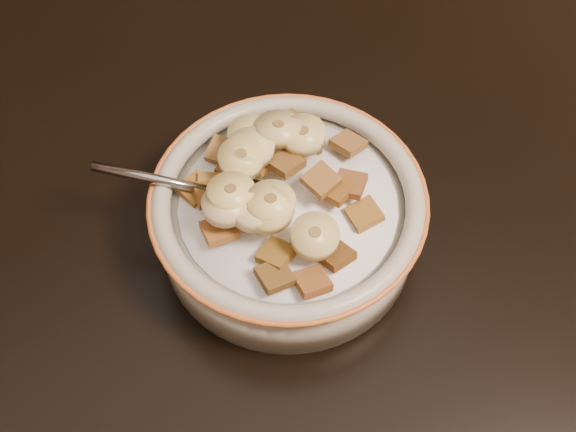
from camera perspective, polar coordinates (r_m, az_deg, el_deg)
cereal_bowl at (r=0.51m, az=0.00°, el=-0.53°), size 0.18×0.18×0.04m
milk at (r=0.49m, az=0.00°, el=0.87°), size 0.15×0.15×0.00m
spoon at (r=0.49m, az=-3.37°, el=1.48°), size 0.05×0.05×0.01m
cereal_square_0 at (r=0.46m, az=-0.93°, el=-3.03°), size 0.03×0.03×0.01m
cereal_square_1 at (r=0.49m, az=-6.01°, el=2.27°), size 0.03×0.03×0.01m
cereal_square_2 at (r=0.48m, az=6.07°, el=0.15°), size 0.02×0.02×0.01m
cereal_square_3 at (r=0.50m, az=-7.32°, el=2.11°), size 0.02×0.02×0.01m
cereal_square_4 at (r=0.47m, az=-5.51°, el=-1.14°), size 0.02×0.02×0.01m
cereal_square_5 at (r=0.50m, az=-3.06°, el=3.97°), size 0.02×0.02×0.01m
cereal_square_6 at (r=0.48m, az=-4.72°, el=0.81°), size 0.02×0.02×0.01m
cereal_square_7 at (r=0.50m, az=-4.28°, el=3.80°), size 0.03×0.03×0.01m
cereal_square_8 at (r=0.48m, az=2.64°, el=2.86°), size 0.02×0.02×0.01m
cereal_square_9 at (r=0.45m, az=-1.05°, el=-4.76°), size 0.02×0.02×0.01m
cereal_square_10 at (r=0.45m, az=1.91°, el=-5.20°), size 0.02×0.02×0.01m
cereal_square_11 at (r=0.47m, az=-4.59°, el=-0.28°), size 0.03×0.03×0.01m
cereal_square_12 at (r=0.50m, az=-4.24°, el=4.15°), size 0.03×0.03×0.01m
cereal_square_13 at (r=0.50m, az=-2.87°, el=4.19°), size 0.03×0.03×0.01m
cereal_square_14 at (r=0.52m, az=0.37°, el=7.19°), size 0.02×0.02×0.01m
cereal_square_15 at (r=0.49m, az=-0.17°, el=4.18°), size 0.02×0.02×0.01m
cereal_square_16 at (r=0.46m, az=3.75°, el=-3.09°), size 0.02×0.02×0.01m
cereal_square_17 at (r=0.48m, az=-4.83°, el=1.13°), size 0.03×0.03×0.01m
cereal_square_18 at (r=0.52m, az=1.42°, el=6.72°), size 0.03×0.03×0.01m
cereal_square_19 at (r=0.51m, az=1.40°, el=6.18°), size 0.02×0.02×0.01m
cereal_square_20 at (r=0.51m, az=-5.18°, el=5.14°), size 0.03×0.03×0.01m
cereal_square_21 at (r=0.49m, az=-6.19°, el=1.71°), size 0.03×0.02×0.01m
cereal_square_22 at (r=0.51m, az=1.70°, el=6.15°), size 0.03×0.03×0.01m
cereal_square_23 at (r=0.51m, az=4.78°, el=5.73°), size 0.02×0.02×0.01m
cereal_square_24 at (r=0.48m, az=3.77°, el=2.11°), size 0.02×0.03×0.01m
cereal_square_25 at (r=0.49m, az=4.90°, el=2.53°), size 0.03×0.03×0.01m
banana_slice_0 at (r=0.46m, az=-1.35°, el=1.08°), size 0.04×0.04×0.01m
banana_slice_1 at (r=0.48m, az=-3.70°, el=4.58°), size 0.04×0.04×0.02m
banana_slice_2 at (r=0.46m, az=-4.91°, el=0.89°), size 0.04×0.04×0.01m
banana_slice_3 at (r=0.45m, az=2.14°, el=-1.60°), size 0.04×0.04×0.01m
banana_slice_4 at (r=0.49m, az=-2.90°, el=5.40°), size 0.03×0.03×0.01m
banana_slice_5 at (r=0.46m, az=-4.52°, el=1.83°), size 0.04×0.04×0.01m
banana_slice_6 at (r=0.45m, az=-1.54°, el=0.47°), size 0.04×0.04×0.01m
banana_slice_7 at (r=0.50m, az=-3.02°, el=6.34°), size 0.04×0.04×0.01m
banana_slice_8 at (r=0.50m, az=-0.74°, el=6.91°), size 0.03×0.03×0.02m
banana_slice_9 at (r=0.46m, az=-2.67°, el=0.50°), size 0.04×0.04×0.01m
banana_slice_10 at (r=0.50m, az=1.20°, el=6.42°), size 0.04×0.04×0.01m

